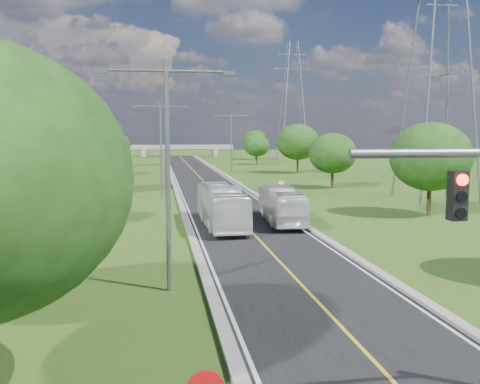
% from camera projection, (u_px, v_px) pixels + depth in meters
% --- Properties ---
extents(ground, '(260.00, 260.00, 0.00)m').
position_uv_depth(ground, '(206.00, 184.00, 71.82)').
color(ground, '#314F16').
rests_on(ground, ground).
extents(road, '(8.00, 150.00, 0.06)m').
position_uv_depth(road, '(202.00, 180.00, 77.70)').
color(road, black).
rests_on(road, ground).
extents(curb_left, '(0.50, 150.00, 0.22)m').
position_uv_depth(curb_left, '(173.00, 180.00, 77.04)').
color(curb_left, gray).
rests_on(curb_left, ground).
extents(curb_right, '(0.50, 150.00, 0.22)m').
position_uv_depth(curb_right, '(231.00, 179.00, 78.35)').
color(curb_right, gray).
rests_on(curb_right, ground).
extents(speed_limit_sign, '(0.55, 0.09, 2.40)m').
position_uv_depth(speed_limit_sign, '(281.00, 189.00, 50.82)').
color(speed_limit_sign, slate).
rests_on(speed_limit_sign, ground).
extents(overpass, '(30.00, 3.00, 3.20)m').
position_uv_depth(overpass, '(180.00, 148.00, 150.08)').
color(overpass, gray).
rests_on(overpass, ground).
extents(streetlight_near_left, '(5.90, 0.25, 10.00)m').
position_uv_depth(streetlight_near_left, '(167.00, 157.00, 23.10)').
color(streetlight_near_left, slate).
rests_on(streetlight_near_left, ground).
extents(streetlight_mid_left, '(5.90, 0.25, 10.00)m').
position_uv_depth(streetlight_mid_left, '(161.00, 142.00, 55.50)').
color(streetlight_mid_left, slate).
rests_on(streetlight_mid_left, ground).
extents(streetlight_far_right, '(5.90, 0.25, 10.00)m').
position_uv_depth(streetlight_far_right, '(231.00, 138.00, 89.73)').
color(streetlight_far_right, slate).
rests_on(streetlight_far_right, ground).
extents(power_tower_near, '(9.00, 6.40, 28.00)m').
position_uv_depth(power_tower_near, '(440.00, 62.00, 53.97)').
color(power_tower_near, slate).
rests_on(power_tower_near, ground).
extents(power_tower_far, '(9.00, 6.40, 28.00)m').
position_uv_depth(power_tower_far, '(292.00, 102.00, 128.21)').
color(power_tower_far, slate).
rests_on(power_tower_far, ground).
extents(tree_lb, '(6.30, 6.30, 7.33)m').
position_uv_depth(tree_lb, '(19.00, 166.00, 37.42)').
color(tree_lb, black).
rests_on(tree_lb, ground).
extents(tree_lc, '(7.56, 7.56, 8.79)m').
position_uv_depth(tree_lc, '(78.00, 145.00, 59.07)').
color(tree_lc, black).
rests_on(tree_lc, ground).
extents(tree_ld, '(6.72, 6.72, 7.82)m').
position_uv_depth(tree_ld, '(87.00, 145.00, 82.39)').
color(tree_ld, black).
rests_on(tree_ld, ground).
extents(tree_le, '(5.88, 5.88, 6.84)m').
position_uv_depth(tree_le, '(116.00, 145.00, 106.40)').
color(tree_le, black).
rests_on(tree_le, ground).
extents(tree_rb, '(6.72, 6.72, 7.82)m').
position_uv_depth(tree_rb, '(431.00, 157.00, 44.26)').
color(tree_rb, black).
rests_on(tree_rb, ground).
extents(tree_rc, '(5.88, 5.88, 6.84)m').
position_uv_depth(tree_rc, '(333.00, 153.00, 65.77)').
color(tree_rc, black).
rests_on(tree_rc, ground).
extents(tree_rd, '(7.14, 7.14, 8.30)m').
position_uv_depth(tree_rd, '(298.00, 142.00, 89.53)').
color(tree_rd, black).
rests_on(tree_rd, ground).
extents(tree_re, '(5.46, 5.46, 6.35)m').
position_uv_depth(tree_re, '(257.00, 146.00, 112.85)').
color(tree_re, black).
rests_on(tree_re, ground).
extents(tree_rf, '(6.30, 6.30, 7.33)m').
position_uv_depth(tree_rf, '(256.00, 141.00, 132.95)').
color(tree_rf, black).
rests_on(tree_rf, ground).
extents(bus_outbound, '(2.84, 9.81, 2.70)m').
position_uv_depth(bus_outbound, '(281.00, 205.00, 40.95)').
color(bus_outbound, silver).
rests_on(bus_outbound, road).
extents(bus_inbound, '(2.79, 10.87, 3.01)m').
position_uv_depth(bus_inbound, '(221.00, 206.00, 39.33)').
color(bus_inbound, silver).
rests_on(bus_inbound, road).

